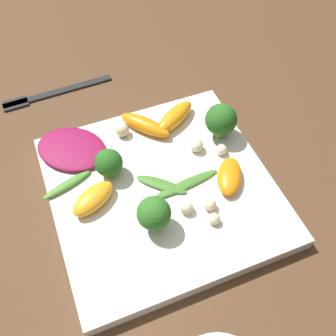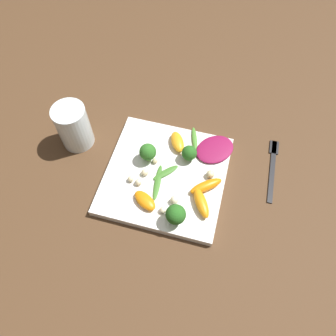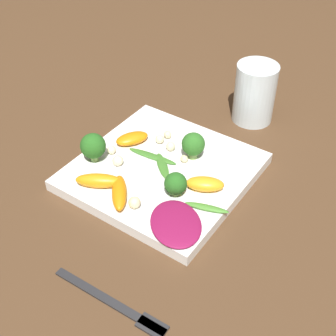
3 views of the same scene
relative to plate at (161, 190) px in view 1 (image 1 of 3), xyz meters
The scene contains 21 objects.
ground_plane 0.01m from the plate, ahead, with size 2.40×2.40×0.00m, color #4C331E.
plate is the anchor object (origin of this frame).
fork 0.25m from the plate, 156.79° to the right, with size 0.02×0.17×0.01m.
radicchio_leaf_0 0.13m from the plate, 136.80° to the right, with size 0.11×0.12×0.01m.
orange_segment_0 0.11m from the plate, 149.25° to the left, with size 0.06×0.07×0.02m.
orange_segment_1 0.08m from the plate, 73.71° to the left, with size 0.06×0.05×0.02m.
orange_segment_2 0.10m from the plate, behind, with size 0.07×0.06×0.02m.
orange_segment_3 0.08m from the plate, 94.16° to the right, with size 0.05×0.06×0.02m.
broccoli_floret_0 0.07m from the plate, 29.17° to the right, with size 0.04×0.04×0.05m.
broccoli_floret_1 0.07m from the plate, 128.09° to the right, with size 0.03×0.03×0.04m.
broccoli_floret_2 0.12m from the plate, 115.55° to the left, with size 0.04×0.04×0.05m.
arugula_sprig_0 0.11m from the plate, 111.24° to the right, with size 0.03×0.07×0.01m.
arugula_sprig_1 0.03m from the plate, 69.34° to the left, with size 0.02×0.09×0.00m.
arugula_sprig_2 0.01m from the plate, 166.08° to the left, with size 0.06×0.06×0.01m.
macadamia_nut_0 0.05m from the plate, 17.86° to the left, with size 0.02×0.02×0.02m.
macadamia_nut_1 0.10m from the plate, 169.40° to the right, with size 0.02×0.02×0.02m.
macadamia_nut_2 0.09m from the plate, 101.86° to the left, with size 0.01×0.01×0.01m.
macadamia_nut_3 0.07m from the plate, 39.34° to the left, with size 0.02×0.02×0.02m.
macadamia_nut_4 0.08m from the plate, 28.65° to the left, with size 0.01×0.01×0.01m.
macadamia_nut_5 0.04m from the plate, 35.16° to the right, with size 0.01×0.01×0.01m.
macadamia_nut_6 0.07m from the plate, 120.19° to the left, with size 0.02×0.02×0.02m.
Camera 1 is at (0.25, -0.09, 0.41)m, focal length 42.00 mm.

